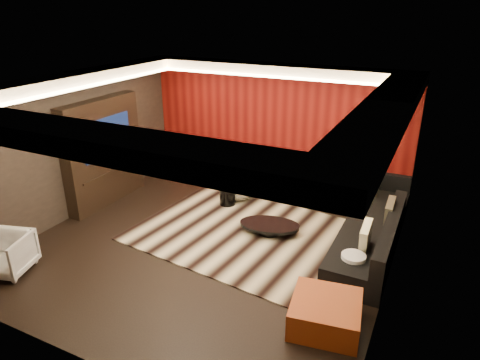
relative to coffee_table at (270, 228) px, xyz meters
The scene contains 26 objects.
floor 1.14m from the coffee_table, 135.98° to the right, with size 6.00×6.00×0.02m, color black.
ceiling 2.93m from the coffee_table, 135.98° to the right, with size 6.00×6.00×0.02m, color silver.
wall_back 2.69m from the coffee_table, 110.14° to the left, with size 6.00×0.02×2.80m, color black.
wall_left 4.11m from the coffee_table, 168.36° to the right, with size 0.02×6.00×2.80m, color black.
wall_right 2.66m from the coffee_table, 19.74° to the right, with size 0.02×6.00×2.80m, color black.
red_feature_wall 2.66m from the coffee_table, 110.48° to the left, with size 5.98×0.05×2.78m, color #6B0C0A.
soffit_back 3.31m from the coffee_table, 113.09° to the left, with size 6.00×0.60×0.22m, color silver.
soffit_front 4.41m from the coffee_table, 103.16° to the right, with size 6.00×0.60×0.22m, color silver.
soffit_left 4.43m from the coffee_table, 167.37° to the right, with size 0.60×4.80×0.22m, color silver.
soffit_right 3.29m from the coffee_table, 22.68° to the right, with size 0.60×4.80×0.22m, color silver.
cove_back 3.05m from the coffee_table, 117.41° to the left, with size 4.80×0.08×0.04m, color #FFD899.
cove_front 4.09m from the coffee_table, 104.52° to the right, with size 4.80×0.08×0.04m, color #FFD899.
cove_left 4.11m from the coffee_table, 166.07° to the right, with size 0.08×4.80×0.04m, color #FFD899.
cove_right 3.03m from the coffee_table, 27.02° to the right, with size 0.08×4.80×0.04m, color #FFD899.
tv_surround 3.80m from the coffee_table, behind, with size 0.30×2.00×2.20m, color black.
tv_screen 3.76m from the coffee_table, behind, with size 0.04×1.30×0.80m, color black.
tv_shelf 3.56m from the coffee_table, behind, with size 0.04×1.60×0.04m, color black.
rug 0.39m from the coffee_table, 150.73° to the right, with size 4.00×3.00×0.02m, color #C2B38E.
coffee_table is the anchor object (origin of this frame).
drum_stool 1.47m from the coffee_table, 149.58° to the left, with size 0.33×0.33×0.39m, color black.
striped_pouf 1.58m from the coffee_table, 137.66° to the left, with size 0.59×0.59×0.33m, color beige.
white_side_table 1.87m from the coffee_table, 25.42° to the right, with size 0.37×0.37×0.46m, color white.
orange_ottoman 2.52m from the coffee_table, 50.81° to the right, with size 0.88×0.88×0.39m, color maroon.
armchair 4.39m from the coffee_table, 137.84° to the right, with size 0.69×0.71×0.65m, color silver.
sectional_sofa 1.42m from the coffee_table, 49.53° to the left, with size 3.65×3.50×0.75m.
throw_pillows 1.52m from the coffee_table, 50.08° to the left, with size 3.30×2.68×0.50m.
Camera 1 is at (3.38, -5.69, 3.94)m, focal length 32.00 mm.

